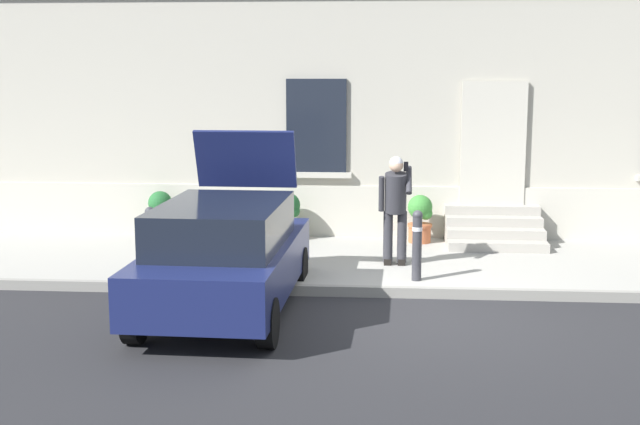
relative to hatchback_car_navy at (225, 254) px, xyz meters
The scene contains 12 objects.
ground_plane 2.43m from the hatchback_car_navy, ahead, with size 80.00×80.00×0.00m, color #232326.
sidewalk 3.68m from the hatchback_car_navy, 50.51° to the left, with size 24.00×3.60×0.15m, color #99968E.
curb_edge 2.58m from the hatchback_car_navy, 21.92° to the left, with size 24.00×0.12×0.15m, color gray.
building_facade 6.45m from the hatchback_car_navy, 66.46° to the left, with size 24.00×1.52×7.50m.
entrance_stoop 5.77m from the hatchback_car_navy, 45.49° to the left, with size 1.70×1.28×0.64m.
hatchback_car_navy is the anchor object (origin of this frame).
bollard_near_person 2.90m from the hatchback_car_navy, 27.38° to the left, with size 0.15×0.15×1.04m.
bollard_far_left 1.93m from the hatchback_car_navy, 136.20° to the left, with size 0.15×0.15×1.04m.
person_on_phone 3.22m from the hatchback_car_navy, 44.97° to the left, with size 0.51×0.51×1.74m.
planter_charcoal 4.67m from the hatchback_car_navy, 115.61° to the left, with size 0.44×0.44×0.86m.
planter_olive 4.18m from the hatchback_car_navy, 85.06° to the left, with size 0.44×0.44×0.86m.
planter_terracotta 4.94m from the hatchback_car_navy, 56.34° to the left, with size 0.44×0.44×0.86m.
Camera 1 is at (-0.21, -10.59, 3.18)m, focal length 46.67 mm.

